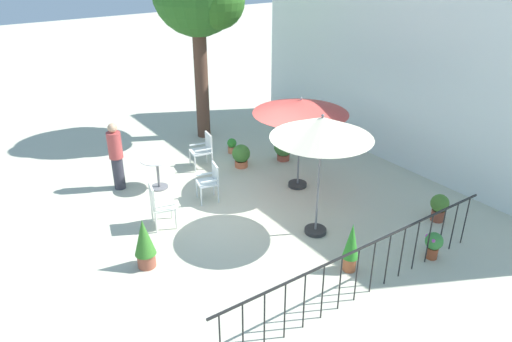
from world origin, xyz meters
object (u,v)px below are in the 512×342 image
object	(u,v)px
patio_umbrella_1	(322,129)
potted_plant_5	(232,145)
potted_plant_3	(433,243)
potted_plant_6	(439,206)
patio_chair_1	(158,203)
potted_plant_0	(241,155)
patio_chair_0	(204,148)
patio_umbrella_0	(301,107)
standing_person	(116,156)
potted_plant_4	(144,242)
cafe_table_0	(157,167)
patio_chair_2	(210,180)
potted_plant_1	(283,148)
potted_plant_2	(351,246)

from	to	relation	value
patio_umbrella_1	potted_plant_5	xyz separation A→B (m)	(-4.33, 0.73, -2.00)
potted_plant_3	potted_plant_6	bearing A→B (deg)	122.60
patio_chair_1	potted_plant_0	size ratio (longest dim) A/B	1.58
patio_chair_0	patio_umbrella_0	bearing A→B (deg)	30.33
potted_plant_0	standing_person	size ratio (longest dim) A/B	0.37
potted_plant_3	potted_plant_6	world-z (taller)	potted_plant_6
potted_plant_4	standing_person	bearing A→B (deg)	167.93
cafe_table_0	potted_plant_0	world-z (taller)	cafe_table_0
patio_umbrella_0	potted_plant_0	world-z (taller)	patio_umbrella_0
patio_chair_0	cafe_table_0	bearing A→B (deg)	-73.94
potted_plant_4	standing_person	distance (m)	3.27
potted_plant_5	potted_plant_6	bearing A→B (deg)	17.05
patio_umbrella_1	cafe_table_0	size ratio (longest dim) A/B	3.26
patio_umbrella_0	potted_plant_5	world-z (taller)	patio_umbrella_0
patio_umbrella_1	potted_plant_5	world-z (taller)	patio_umbrella_1
patio_chair_0	patio_chair_2	world-z (taller)	patio_chair_0
patio_chair_1	potted_plant_4	world-z (taller)	potted_plant_4
potted_plant_6	patio_chair_2	bearing A→B (deg)	-134.97
potted_plant_0	potted_plant_3	bearing A→B (deg)	8.06
patio_chair_2	potted_plant_5	xyz separation A→B (m)	(-1.97, 1.79, -0.29)
patio_chair_2	potted_plant_3	size ratio (longest dim) A/B	1.64
potted_plant_6	potted_plant_3	bearing A→B (deg)	-57.40
cafe_table_0	potted_plant_1	bearing A→B (deg)	83.34
patio_chair_2	potted_plant_6	distance (m)	4.88
patio_chair_2	potted_plant_1	size ratio (longest dim) A/B	1.36
cafe_table_0	standing_person	distance (m)	0.97
patio_chair_1	potted_plant_2	xyz separation A→B (m)	(3.24, 2.15, -0.03)
patio_umbrella_0	potted_plant_5	size ratio (longest dim) A/B	5.32
cafe_table_0	patio_chair_2	size ratio (longest dim) A/B	0.89
potted_plant_2	patio_chair_1	bearing A→B (deg)	-146.35
potted_plant_0	potted_plant_2	xyz separation A→B (m)	(4.69, -0.76, 0.19)
patio_umbrella_0	standing_person	distance (m)	4.34
potted_plant_0	cafe_table_0	bearing A→B (deg)	-93.09
patio_umbrella_0	potted_plant_6	world-z (taller)	patio_umbrella_0
cafe_table_0	potted_plant_5	size ratio (longest dim) A/B	1.86
patio_chair_0	patio_umbrella_1	bearing A→B (deg)	4.68
patio_umbrella_1	potted_plant_2	distance (m)	2.14
patio_chair_1	cafe_table_0	bearing A→B (deg)	156.54
potted_plant_2	potted_plant_6	world-z (taller)	potted_plant_2
patio_chair_1	potted_plant_4	xyz separation A→B (m)	(1.10, -0.76, -0.03)
patio_umbrella_1	patio_chair_1	size ratio (longest dim) A/B	2.63
patio_chair_2	potted_plant_5	size ratio (longest dim) A/B	2.09
patio_umbrella_0	patio_chair_0	world-z (taller)	patio_umbrella_0
patio_chair_2	potted_plant_3	distance (m)	4.78
patio_chair_2	potted_plant_2	bearing A→B (deg)	11.73
potted_plant_5	potted_plant_6	xyz separation A→B (m)	(5.42, 1.66, 0.12)
potted_plant_1	potted_plant_4	bearing A→B (deg)	-64.77
patio_chair_0	potted_plant_4	bearing A→B (deg)	-43.16
patio_umbrella_0	patio_chair_1	xyz separation A→B (m)	(-0.22, -3.43, -1.41)
potted_plant_5	potted_plant_6	world-z (taller)	potted_plant_6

